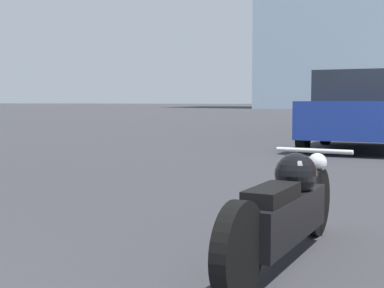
{
  "coord_description": "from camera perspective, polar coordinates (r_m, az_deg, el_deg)",
  "views": [
    {
      "loc": [
        3.41,
        -0.04,
        1.11
      ],
      "look_at": [
        1.47,
        4.92,
        0.68
      ],
      "focal_mm": 50.0,
      "sensor_mm": 36.0,
      "label": 1
    }
  ],
  "objects": [
    {
      "name": "parked_car_blue",
      "position": [
        12.73,
        17.02,
        3.37
      ],
      "size": [
        2.2,
        4.04,
        1.78
      ],
      "rotation": [
        0.0,
        0.0,
        -0.07
      ],
      "color": "#1E3899",
      "rests_on": "ground_plane"
    },
    {
      "name": "motorcycle",
      "position": [
        3.81,
        10.06,
        -6.84
      ],
      "size": [
        0.62,
        2.22,
        0.73
      ],
      "rotation": [
        0.0,
        0.0,
        -0.11
      ],
      "color": "black",
      "rests_on": "ground_plane"
    },
    {
      "name": "parked_car_green",
      "position": [
        23.86,
        19.22,
        3.76
      ],
      "size": [
        2.1,
        4.65,
        1.75
      ],
      "rotation": [
        0.0,
        0.0,
        -0.1
      ],
      "color": "#1E6B33",
      "rests_on": "ground_plane"
    }
  ]
}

